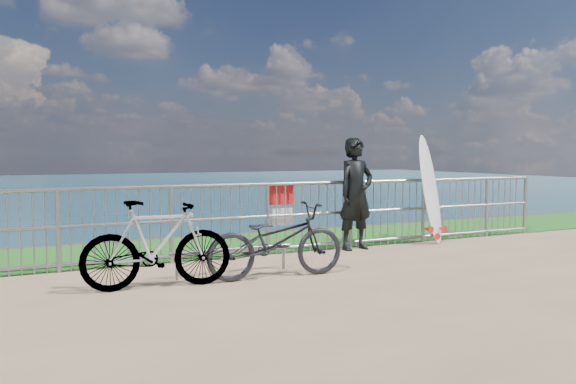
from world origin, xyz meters
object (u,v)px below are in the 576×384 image
bicycle_far (157,244)px  bicycle_near (276,241)px  surfboard (431,193)px  surfer (356,194)px

bicycle_far → bicycle_near: bearing=-87.5°
surfboard → bicycle_near: size_ratio=1.06×
surfer → bicycle_near: surfer is taller
surfboard → bicycle_far: surfboard is taller
surfer → surfboard: size_ratio=0.96×
bicycle_near → bicycle_far: 1.48m
surfer → bicycle_far: size_ratio=1.06×
surfer → surfboard: surfboard is taller
bicycle_far → surfboard: bearing=-70.4°
bicycle_near → bicycle_far: bicycle_far is taller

